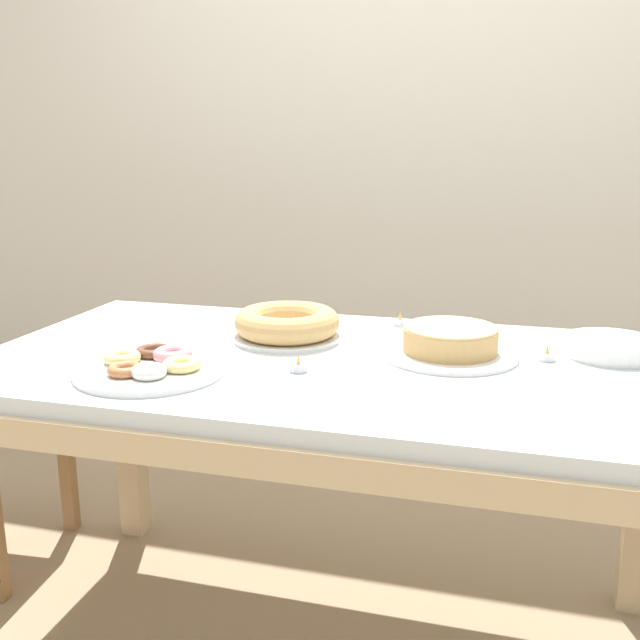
{
  "coord_description": "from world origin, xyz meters",
  "views": [
    {
      "loc": [
        0.38,
        -1.48,
        1.22
      ],
      "look_at": [
        -0.05,
        0.1,
        0.81
      ],
      "focal_mm": 40.0,
      "sensor_mm": 36.0,
      "label": 1
    }
  ],
  "objects": [
    {
      "name": "wall_back",
      "position": [
        0.0,
        1.44,
        1.3
      ],
      "size": [
        8.0,
        0.1,
        2.6
      ],
      "primitive_type": "cube",
      "color": "silver",
      "rests_on": "ground"
    },
    {
      "name": "dining_table",
      "position": [
        0.0,
        0.0,
        0.66
      ],
      "size": [
        1.61,
        0.86,
        0.75
      ],
      "color": "silver",
      "rests_on": "ground"
    },
    {
      "name": "cake_chocolate_round",
      "position": [
        0.26,
        0.08,
        0.78
      ],
      "size": [
        0.3,
        0.3,
        0.07
      ],
      "color": "white",
      "rests_on": "dining_table"
    },
    {
      "name": "cake_golden_bundt",
      "position": [
        -0.14,
        0.12,
        0.79
      ],
      "size": [
        0.26,
        0.26,
        0.08
      ],
      "color": "white",
      "rests_on": "dining_table"
    },
    {
      "name": "pastry_platter",
      "position": [
        -0.33,
        -0.21,
        0.77
      ],
      "size": [
        0.31,
        0.31,
        0.04
      ],
      "color": "white",
      "rests_on": "dining_table"
    },
    {
      "name": "plate_stack",
      "position": [
        0.61,
        0.18,
        0.77
      ],
      "size": [
        0.21,
        0.21,
        0.04
      ],
      "color": "white",
      "rests_on": "dining_table"
    },
    {
      "name": "tealight_right_edge",
      "position": [
        0.47,
        0.11,
        0.76
      ],
      "size": [
        0.04,
        0.04,
        0.04
      ],
      "color": "silver",
      "rests_on": "dining_table"
    },
    {
      "name": "tealight_near_cakes",
      "position": [
        -0.04,
        -0.11,
        0.76
      ],
      "size": [
        0.04,
        0.04,
        0.04
      ],
      "color": "silver",
      "rests_on": "dining_table"
    },
    {
      "name": "tealight_centre",
      "position": [
        0.1,
        0.33,
        0.76
      ],
      "size": [
        0.04,
        0.04,
        0.04
      ],
      "color": "silver",
      "rests_on": "dining_table"
    }
  ]
}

